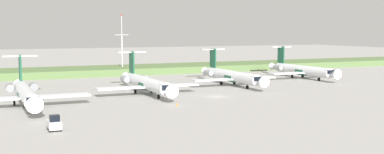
% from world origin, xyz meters
% --- Properties ---
extents(ground_plane, '(500.00, 500.00, 0.00)m').
position_xyz_m(ground_plane, '(0.00, 30.00, 0.00)').
color(ground_plane, '#9E9B96').
extents(grass_berm, '(320.00, 20.00, 2.15)m').
position_xyz_m(grass_berm, '(0.00, 61.01, 1.07)').
color(grass_berm, '#597542').
rests_on(grass_berm, ground).
extents(regional_jet_nearest, '(22.81, 31.00, 9.00)m').
position_xyz_m(regional_jet_nearest, '(-38.26, 2.79, 2.54)').
color(regional_jet_nearest, silver).
rests_on(regional_jet_nearest, ground).
extents(regional_jet_second, '(22.81, 31.00, 9.00)m').
position_xyz_m(regional_jet_second, '(-12.51, 9.85, 2.54)').
color(regional_jet_second, silver).
rests_on(regional_jet_second, ground).
extents(regional_jet_third, '(22.81, 31.00, 9.00)m').
position_xyz_m(regional_jet_third, '(12.66, 16.81, 2.54)').
color(regional_jet_third, silver).
rests_on(regional_jet_third, ground).
extents(regional_jet_fourth, '(22.81, 31.00, 9.00)m').
position_xyz_m(regional_jet_fourth, '(40.07, 24.36, 2.54)').
color(regional_jet_fourth, silver).
rests_on(regional_jet_fourth, ground).
extents(antenna_mast, '(4.40, 0.50, 19.08)m').
position_xyz_m(antenna_mast, '(-3.24, 61.38, 7.99)').
color(antenna_mast, '#B2B2B7').
rests_on(antenna_mast, ground).
extents(baggage_tug, '(1.72, 3.20, 2.30)m').
position_xyz_m(baggage_tug, '(-36.63, -21.49, 1.00)').
color(baggage_tug, silver).
rests_on(baggage_tug, ground).
extents(safety_cone_front_marker, '(0.44, 0.44, 0.55)m').
position_xyz_m(safety_cone_front_marker, '(-12.51, -8.10, 0.28)').
color(safety_cone_front_marker, orange).
rests_on(safety_cone_front_marker, ground).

